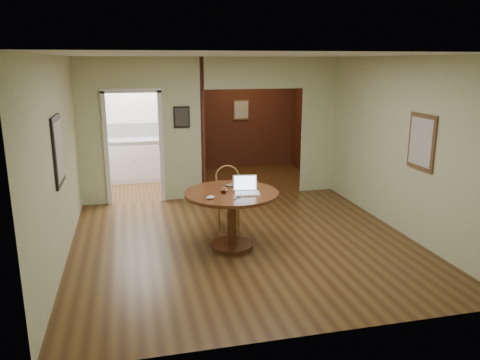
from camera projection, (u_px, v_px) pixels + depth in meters
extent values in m
plane|color=#422713|center=(244.00, 243.00, 6.94)|extent=(5.00, 5.00, 0.00)
plane|color=silver|center=(245.00, 55.00, 6.28)|extent=(5.00, 5.00, 0.00)
plane|color=#BDC196|center=(311.00, 205.00, 4.25)|extent=(5.00, 0.00, 5.00)
plane|color=#BDC196|center=(57.00, 162.00, 6.05)|extent=(0.00, 5.00, 5.00)
plane|color=#BDC196|center=(402.00, 146.00, 7.17)|extent=(0.00, 5.00, 5.00)
cube|color=#BDC196|center=(91.00, 133.00, 8.46)|extent=(0.50, 2.70, 0.04)
cube|color=#BDC196|center=(182.00, 130.00, 8.83)|extent=(0.80, 2.70, 0.04)
cube|color=#BDC196|center=(318.00, 126.00, 9.45)|extent=(0.70, 2.70, 0.04)
plane|color=white|center=(139.00, 119.00, 10.55)|extent=(2.70, 0.00, 2.70)
plane|color=#431C13|center=(241.00, 114.00, 11.58)|extent=(2.70, 0.00, 2.70)
cube|color=#431C13|center=(194.00, 122.00, 10.10)|extent=(0.08, 2.50, 2.70)
cube|color=black|center=(58.00, 151.00, 6.01)|extent=(0.03, 0.70, 0.90)
cube|color=brown|center=(422.00, 142.00, 6.66)|extent=(0.03, 0.60, 0.80)
cube|color=black|center=(182.00, 117.00, 8.75)|extent=(0.30, 0.03, 0.40)
cube|color=beige|center=(241.00, 110.00, 11.54)|extent=(0.40, 0.03, 0.50)
cube|color=white|center=(139.00, 130.00, 10.59)|extent=(2.00, 0.02, 0.32)
cylinder|color=#5C2A17|center=(232.00, 245.00, 6.78)|extent=(0.62, 0.62, 0.06)
cylinder|color=#5C2A17|center=(232.00, 220.00, 6.68)|extent=(0.13, 0.13, 0.72)
cylinder|color=#5C2A17|center=(231.00, 193.00, 6.58)|extent=(1.33, 1.33, 0.04)
cylinder|color=#9E6838|center=(228.00, 201.00, 7.46)|extent=(0.48, 0.48, 0.03)
cylinder|color=#9E6838|center=(219.00, 218.00, 7.36)|extent=(0.03, 0.03, 0.46)
cylinder|color=#9E6838|center=(239.00, 217.00, 7.39)|extent=(0.03, 0.03, 0.46)
cylinder|color=#9E6838|center=(218.00, 212.00, 7.65)|extent=(0.03, 0.03, 0.46)
cylinder|color=#9E6838|center=(237.00, 211.00, 7.68)|extent=(0.03, 0.03, 0.46)
cylinder|color=#9E6838|center=(217.00, 187.00, 7.54)|extent=(0.03, 0.03, 0.36)
cylinder|color=#9E6838|center=(238.00, 186.00, 7.58)|extent=(0.03, 0.03, 0.36)
torus|color=#9E6838|center=(227.00, 177.00, 7.53)|extent=(0.39, 0.08, 0.39)
cube|color=white|center=(247.00, 194.00, 6.46)|extent=(0.37, 0.29, 0.02)
cube|color=silver|center=(248.00, 193.00, 6.43)|extent=(0.30, 0.17, 0.00)
cube|color=white|center=(245.00, 183.00, 6.57)|extent=(0.34, 0.12, 0.22)
cube|color=#92A1BA|center=(245.00, 183.00, 6.56)|extent=(0.30, 0.09, 0.19)
imported|color=#AAAAAF|center=(238.00, 185.00, 6.88)|extent=(0.36, 0.30, 0.02)
ellipsoid|color=white|center=(210.00, 197.00, 6.22)|extent=(0.13, 0.09, 0.05)
cylinder|color=navy|center=(237.00, 198.00, 6.25)|extent=(0.12, 0.10, 0.01)
cube|color=white|center=(141.00, 161.00, 10.49)|extent=(2.00, 0.55, 0.90)
cube|color=#B0B0AC|center=(140.00, 140.00, 10.37)|extent=(2.06, 0.60, 0.04)
sphere|color=#B20C0C|center=(134.00, 161.00, 10.17)|extent=(0.03, 0.03, 0.03)
sphere|color=#B20C0C|center=(180.00, 159.00, 10.39)|extent=(0.03, 0.03, 0.03)
ellipsoid|color=tan|center=(169.00, 132.00, 10.48)|extent=(0.33, 0.31, 0.26)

